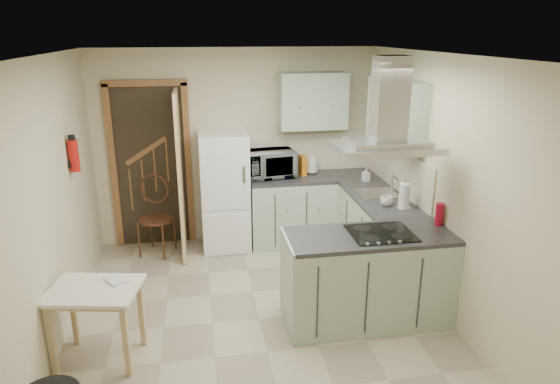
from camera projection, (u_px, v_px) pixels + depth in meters
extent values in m
plane|color=tan|center=(260.00, 319.00, 4.89)|extent=(4.20, 4.20, 0.00)
plane|color=silver|center=(256.00, 55.00, 4.12)|extent=(4.20, 4.20, 0.00)
plane|color=beige|center=(237.00, 147.00, 6.47)|extent=(3.60, 0.00, 3.60)
plane|color=beige|center=(47.00, 210.00, 4.22)|extent=(0.00, 4.20, 4.20)
plane|color=beige|center=(443.00, 188.00, 4.79)|extent=(0.00, 4.20, 4.20)
cube|color=brown|center=(151.00, 166.00, 6.33)|extent=(1.10, 0.12, 2.10)
cube|color=white|center=(225.00, 191.00, 6.32)|extent=(0.60, 0.60, 1.50)
cube|color=#9EB2A0|center=(291.00, 210.00, 6.55)|extent=(1.08, 0.60, 0.90)
cube|color=#9EB2A0|center=(369.00, 225.00, 6.05)|extent=(0.60, 1.95, 0.90)
cube|color=beige|center=(309.00, 152.00, 6.65)|extent=(1.68, 0.02, 0.50)
cube|color=#9EB2A0|center=(313.00, 101.00, 6.28)|extent=(0.85, 0.35, 0.70)
cube|color=#9EB2A0|center=(396.00, 113.00, 5.38)|extent=(0.35, 0.90, 0.70)
cube|color=#9EB2A0|center=(368.00, 278.00, 4.75)|extent=(1.55, 0.65, 0.90)
cube|color=black|center=(381.00, 233.00, 4.62)|extent=(0.58, 0.50, 0.01)
cube|color=silver|center=(387.00, 147.00, 4.37)|extent=(0.90, 0.55, 0.10)
cube|color=silver|center=(377.00, 193.00, 5.74)|extent=(0.45, 0.40, 0.01)
cylinder|color=#B2140F|center=(74.00, 156.00, 4.99)|extent=(0.10, 0.10, 0.32)
cube|color=tan|center=(98.00, 324.00, 4.20)|extent=(0.82, 0.68, 0.68)
cube|color=#481C18|center=(156.00, 219.00, 6.19)|extent=(0.53, 0.53, 0.92)
imported|color=black|center=(270.00, 164.00, 6.37)|extent=(0.67, 0.50, 0.34)
cylinder|color=white|center=(312.00, 165.00, 6.54)|extent=(0.16, 0.16, 0.23)
cube|color=orange|center=(302.00, 165.00, 6.46)|extent=(0.08, 0.18, 0.26)
imported|color=silver|center=(366.00, 174.00, 6.20)|extent=(0.10, 0.10, 0.17)
cylinder|color=silver|center=(404.00, 196.00, 5.23)|extent=(0.15, 0.15, 0.29)
imported|color=silver|center=(387.00, 201.00, 5.34)|extent=(0.18, 0.18, 0.11)
cylinder|color=#AF0F25|center=(439.00, 214.00, 4.80)|extent=(0.08, 0.08, 0.22)
imported|color=#96323A|center=(108.00, 279.00, 4.16)|extent=(0.23, 0.24, 0.09)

